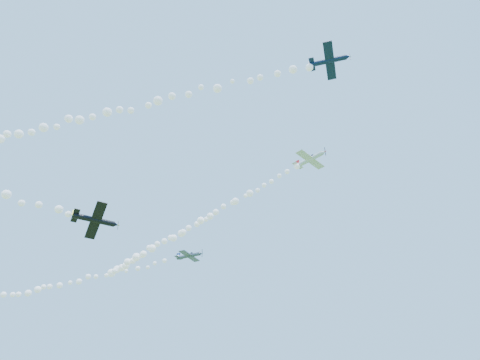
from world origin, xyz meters
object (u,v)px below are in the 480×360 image
Objects in this scene: plane_navy at (330,61)px; plane_grey at (189,256)px; plane_white at (310,159)px; plane_black at (96,220)px.

plane_navy is 0.98× the size of plane_grey.
plane_white is 32.39m from plane_grey.
plane_navy reaches higher than plane_black.
plane_grey is at bearing 30.82° from plane_black.
plane_white is 1.10× the size of plane_grey.
plane_grey is (-42.33, 19.97, -11.34)m from plane_navy.
plane_white is 1.12× the size of plane_navy.
plane_grey is at bearing 136.79° from plane_navy.
plane_navy is at bearing -35.73° from plane_grey.
plane_black is at bearing 168.48° from plane_navy.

